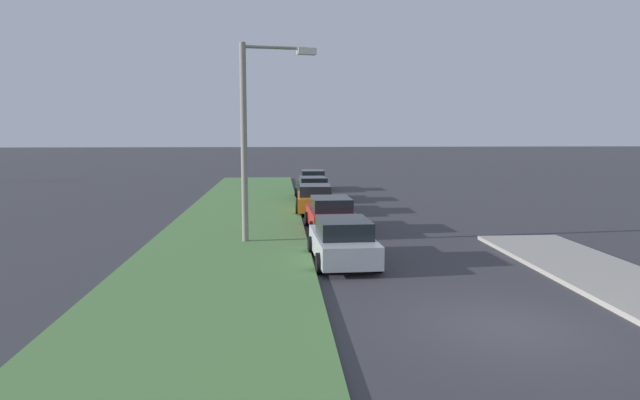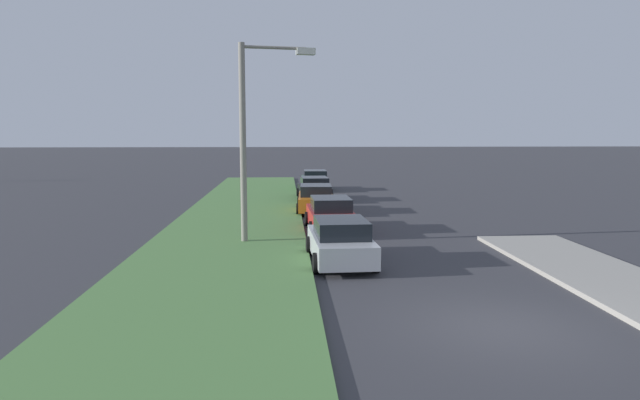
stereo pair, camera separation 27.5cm
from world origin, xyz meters
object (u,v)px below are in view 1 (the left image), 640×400
Objects in this scene: parked_car_green at (312,180)px; streetlight at (253,128)px; parked_car_orange at (315,199)px; parked_car_silver at (343,241)px; parked_car_black at (312,189)px; parked_car_red at (331,214)px.

streetlight reaches higher than parked_car_green.
parked_car_orange is at bearing 176.93° from parked_car_green.
parked_car_silver is at bearing 178.74° from parked_car_green.
parked_car_black is at bearing 176.30° from parked_car_green.
parked_car_black is 6.27m from parked_car_green.
parked_car_black is at bearing -12.59° from streetlight.
streetlight is at bearing 127.81° from parked_car_red.
streetlight is at bearing 165.04° from parked_car_black.
streetlight is (-8.33, 2.84, 3.67)m from parked_car_orange.
parked_car_silver and parked_car_red have the same top height.
parked_car_red is at bearing 178.29° from parked_car_black.
parked_car_red is 5.76m from parked_car_orange.
parked_car_orange is at bearing -1.31° from parked_car_silver.
parked_car_green is (23.27, -0.41, 0.00)m from parked_car_silver.
parked_car_green is (6.26, -0.38, 0.00)m from parked_car_black.
streetlight is at bearing 38.87° from parked_car_silver.
parked_car_orange is 1.01× the size of parked_car_green.
streetlight is (-2.58, 3.15, 3.67)m from parked_car_red.
parked_car_red is 10.97m from parked_car_black.
parked_car_orange is (5.75, 0.32, 0.00)m from parked_car_red.
parked_car_black is 1.01× the size of parked_car_green.
parked_car_silver is at bearing -139.07° from streetlight.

